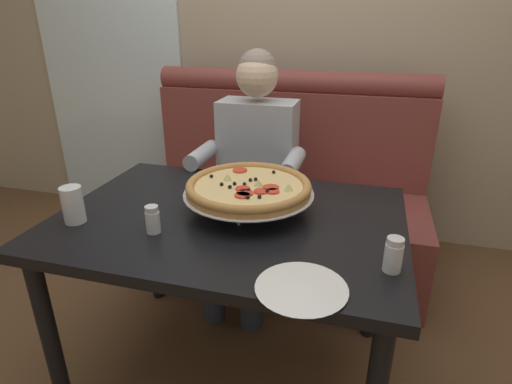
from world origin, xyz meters
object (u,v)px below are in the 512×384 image
diner_main (252,165)px  shaker_oregano (393,257)px  booth_bench (280,202)px  pizza (249,188)px  plate_near_left (301,286)px  dining_table (230,237)px  patio_chair (177,128)px  shaker_parmesan (153,221)px  drinking_glass (73,207)px

diner_main → shaker_oregano: 1.09m
booth_bench → pizza: (0.06, -0.85, 0.43)m
plate_near_left → pizza: bearing=122.2°
booth_bench → diner_main: 0.42m
dining_table → patio_chair: (-1.15, 1.94, -0.13)m
shaker_oregano → shaker_parmesan: size_ratio=1.09×
shaker_parmesan → drinking_glass: 0.31m
shaker_oregano → patio_chair: (-1.72, 2.15, -0.26)m
shaker_oregano → drinking_glass: 1.07m
diner_main → shaker_parmesan: (-0.11, -0.83, 0.07)m
diner_main → drinking_glass: (-0.41, -0.84, 0.09)m
diner_main → plate_near_left: size_ratio=5.09×
dining_table → diner_main: (-0.10, 0.65, 0.06)m
patio_chair → diner_main: bearing=-50.8°
booth_bench → plate_near_left: 1.37m
drinking_glass → booth_bench: bearing=65.3°
dining_table → pizza: pizza is taller
plate_near_left → drinking_glass: (-0.84, 0.18, 0.05)m
booth_bench → shaker_oregano: size_ratio=15.72×
diner_main → plate_near_left: diner_main is taller
shaker_parmesan → plate_near_left: shaker_parmesan is taller
drinking_glass → diner_main: bearing=63.8°
dining_table → drinking_glass: size_ratio=9.50×
booth_bench → drinking_glass: bearing=-114.7°
plate_near_left → diner_main: bearing=112.8°
pizza → shaker_oregano: 0.58m
shaker_parmesan → diner_main: bearing=82.7°
dining_table → pizza: 0.20m
shaker_oregano → shaker_parmesan: (-0.77, 0.02, -0.00)m
dining_table → shaker_parmesan: shaker_parmesan is taller
drinking_glass → patio_chair: (-0.64, 2.13, -0.27)m
pizza → patio_chair: size_ratio=0.56×
shaker_parmesan → patio_chair: 2.34m
dining_table → diner_main: diner_main is taller
patio_chair → shaker_oregano: bearing=-51.4°
pizza → drinking_glass: size_ratio=3.66×
shaker_oregano → shaker_parmesan: shaker_oregano is taller
booth_bench → drinking_glass: booth_bench is taller
booth_bench → patio_chair: 1.55m
shaker_oregano → plate_near_left: bearing=-146.0°
diner_main → shaker_parmesan: bearing=-97.3°
booth_bench → pizza: size_ratio=3.41×
booth_bench → patio_chair: (-1.15, 1.03, 0.13)m
shaker_parmesan → drinking_glass: (-0.31, -0.00, 0.02)m
diner_main → dining_table: bearing=-81.5°
diner_main → shaker_oregano: (0.66, -0.86, 0.07)m
patio_chair → drinking_glass: bearing=-73.2°
dining_table → pizza: (0.06, 0.06, 0.18)m
patio_chair → booth_bench: bearing=-41.7°
booth_bench → patio_chair: bearing=138.3°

